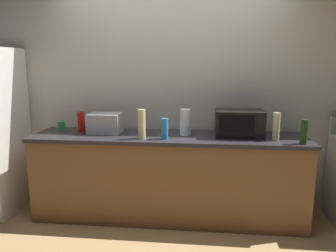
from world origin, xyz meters
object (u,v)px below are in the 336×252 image
(microwave, at_px, (239,123))
(paper_towel_roll, at_px, (186,122))
(bottle_spray_cleaner, at_px, (165,129))
(bottle_wine, at_px, (304,132))
(bottle_hand_soap, at_px, (142,124))
(mug_green, at_px, (62,126))
(toaster_oven, at_px, (105,123))
(bottle_hot_sauce, at_px, (81,122))
(bottle_vinegar, at_px, (276,127))

(microwave, relative_size, paper_towel_roll, 1.78)
(bottle_spray_cleaner, bearing_deg, bottle_wine, -2.78)
(paper_towel_roll, xyz_separation_m, bottle_spray_cleaner, (-0.19, -0.21, -0.03))
(bottle_hand_soap, xyz_separation_m, mug_green, (-0.96, 0.30, -0.09))
(microwave, xyz_separation_m, mug_green, (-1.93, 0.07, -0.08))
(toaster_oven, relative_size, bottle_hot_sauce, 1.53)
(bottle_hot_sauce, distance_m, mug_green, 0.26)
(microwave, xyz_separation_m, paper_towel_roll, (-0.55, 0.00, 0.00))
(microwave, distance_m, bottle_hot_sauce, 1.68)
(microwave, distance_m, mug_green, 1.93)
(bottle_spray_cleaner, height_order, mug_green, bottle_spray_cleaner)
(bottle_wine, xyz_separation_m, mug_green, (-2.49, 0.35, -0.06))
(paper_towel_roll, distance_m, mug_green, 1.39)
(paper_towel_roll, relative_size, mug_green, 2.56)
(toaster_oven, xyz_separation_m, paper_towel_roll, (0.86, -0.01, 0.03))
(mug_green, bearing_deg, bottle_vinegar, -5.46)
(bottle_hand_soap, bearing_deg, bottle_wine, -1.93)
(microwave, xyz_separation_m, toaster_oven, (-1.41, 0.01, -0.03))
(microwave, xyz_separation_m, bottle_wine, (0.56, -0.27, -0.02))
(bottle_spray_cleaner, bearing_deg, bottle_hand_soap, -177.01)
(toaster_oven, bearing_deg, paper_towel_roll, -0.67)
(toaster_oven, height_order, bottle_hand_soap, bottle_hand_soap)
(mug_green, bearing_deg, bottle_spray_cleaner, -13.42)
(bottle_wine, distance_m, mug_green, 2.51)
(bottle_hand_soap, bearing_deg, bottle_spray_cleaner, 2.99)
(bottle_hand_soap, relative_size, bottle_spray_cleaner, 1.42)
(bottle_hand_soap, height_order, bottle_vinegar, bottle_hand_soap)
(bottle_spray_cleaner, bearing_deg, mug_green, 166.58)
(toaster_oven, distance_m, bottle_vinegar, 1.75)
(microwave, bearing_deg, bottle_spray_cleaner, -164.25)
(bottle_hot_sauce, distance_m, bottle_vinegar, 2.03)
(microwave, bearing_deg, bottle_hot_sauce, 179.00)
(microwave, distance_m, bottle_spray_cleaner, 0.77)
(bottle_hand_soap, xyz_separation_m, bottle_spray_cleaner, (0.23, 0.01, -0.04))
(microwave, distance_m, bottle_hand_soap, 0.99)
(paper_towel_roll, bearing_deg, bottle_hot_sauce, 178.64)
(bottle_vinegar, height_order, bottle_wine, bottle_vinegar)
(bottle_hand_soap, distance_m, bottle_wine, 1.53)
(bottle_spray_cleaner, xyz_separation_m, mug_green, (-1.19, 0.28, -0.05))
(paper_towel_roll, relative_size, bottle_hot_sauce, 1.21)
(bottle_hot_sauce, bearing_deg, bottle_vinegar, -4.83)
(toaster_oven, distance_m, bottle_hot_sauce, 0.28)
(bottle_vinegar, bearing_deg, bottle_spray_cleaner, -176.45)
(bottle_hand_soap, relative_size, mug_green, 2.77)
(microwave, height_order, bottle_hand_soap, bottle_hand_soap)
(toaster_oven, height_order, mug_green, toaster_oven)
(toaster_oven, distance_m, bottle_hand_soap, 0.50)
(bottle_hot_sauce, relative_size, bottle_vinegar, 0.82)
(bottle_spray_cleaner, bearing_deg, microwave, 15.75)
(toaster_oven, height_order, bottle_spray_cleaner, toaster_oven)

